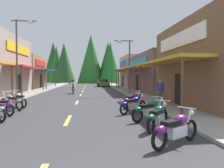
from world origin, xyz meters
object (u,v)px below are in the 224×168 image
motorcycle_parked_right_2 (149,110)px  motorcycle_parked_left_2 (0,105)px  motorcycle_parked_right_1 (158,116)px  motorcycle_parked_right_4 (133,100)px  pedestrian_by_shop (161,90)px  streetlamp_right (127,59)px  motorcycle_parked_left_3 (11,101)px  parked_car_curbside (103,83)px  motorcycle_parked_left_4 (19,99)px  motorcycle_parked_right_3 (133,104)px  streetlamp_left (20,48)px  motorcycle_parked_right_0 (176,128)px  rider_cruising_lead (73,88)px

motorcycle_parked_right_2 → motorcycle_parked_left_2: (-7.08, 2.13, 0.00)m
motorcycle_parked_right_1 → motorcycle_parked_right_4: size_ratio=1.09×
motorcycle_parked_right_1 → motorcycle_parked_right_2: size_ratio=0.96×
motorcycle_parked_right_1 → motorcycle_parked_right_2: 1.60m
motorcycle_parked_right_4 → motorcycle_parked_right_2: bearing=-137.6°
motorcycle_parked_left_2 → pedestrian_by_shop: bearing=-130.0°
streetlamp_right → pedestrian_by_shop: 8.91m
motorcycle_parked_left_3 → parked_car_curbside: 29.04m
motorcycle_parked_left_3 → pedestrian_by_shop: pedestrian_by_shop is taller
motorcycle_parked_right_4 → motorcycle_parked_left_4: size_ratio=0.98×
motorcycle_parked_right_3 → motorcycle_parked_right_1: bearing=-127.1°
streetlamp_left → motorcycle_parked_right_2: streetlamp_left is taller
parked_car_curbside → motorcycle_parked_right_0: bearing=177.3°
rider_cruising_lead → motorcycle_parked_right_4: bearing=-163.8°
motorcycle_parked_left_3 → motorcycle_parked_right_4: bearing=-143.0°
motorcycle_parked_left_2 → motorcycle_parked_left_4: 3.01m
motorcycle_parked_right_3 → motorcycle_parked_left_3: same height
motorcycle_parked_left_2 → rider_cruising_lead: size_ratio=0.85×
motorcycle_parked_right_0 → motorcycle_parked_right_2: 3.49m
motorcycle_parked_right_4 → motorcycle_parked_left_2: (-7.09, -1.77, 0.00)m
streetlamp_right → motorcycle_parked_left_4: size_ratio=3.36×
motorcycle_parked_right_1 → motorcycle_parked_left_2: 7.90m
motorcycle_parked_left_3 → rider_cruising_lead: size_ratio=0.82×
motorcycle_parked_left_2 → motorcycle_parked_left_4: same height
motorcycle_parked_right_3 → motorcycle_parked_left_2: size_ratio=0.92×
motorcycle_parked_right_3 → rider_cruising_lead: 14.34m
streetlamp_left → pedestrian_by_shop: bearing=-25.0°
motorcycle_parked_right_1 → motorcycle_parked_left_2: (-6.96, 3.72, 0.00)m
motorcycle_parked_right_1 → pedestrian_by_shop: bearing=17.1°
streetlamp_left → streetlamp_right: 10.10m
motorcycle_parked_left_3 → streetlamp_right: bearing=-94.7°
motorcycle_parked_right_1 → motorcycle_parked_left_4: (-6.99, 6.73, 0.00)m
streetlamp_right → motorcycle_parked_left_3: streetlamp_right is taller
streetlamp_right → rider_cruising_lead: 6.90m
motorcycle_parked_left_3 → motorcycle_parked_left_4: same height
motorcycle_parked_left_3 → motorcycle_parked_left_4: (0.05, 1.21, 0.00)m
motorcycle_parked_left_2 → parked_car_curbside: 30.78m
motorcycle_parked_right_4 → streetlamp_left: bearing=98.5°
streetlamp_right → motorcycle_parked_right_2: size_ratio=3.02×
streetlamp_right → parked_car_curbside: bearing=93.9°
streetlamp_left → motorcycle_parked_left_4: size_ratio=3.91×
streetlamp_right → rider_cruising_lead: size_ratio=2.64×
pedestrian_by_shop → motorcycle_parked_right_0: bearing=-138.7°
streetlamp_right → motorcycle_parked_right_4: (-1.11, -9.24, -3.23)m
motorcycle_parked_right_2 → motorcycle_parked_left_4: 8.76m
motorcycle_parked_right_2 → motorcycle_parked_left_2: size_ratio=1.03×
motorcycle_parked_left_3 → motorcycle_parked_left_4: size_ratio=1.05×
streetlamp_left → motorcycle_parked_left_2: bearing=-80.7°
motorcycle_parked_right_0 → pedestrian_by_shop: 8.48m
motorcycle_parked_right_3 → motorcycle_parked_left_2: (-6.74, 0.15, 0.00)m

